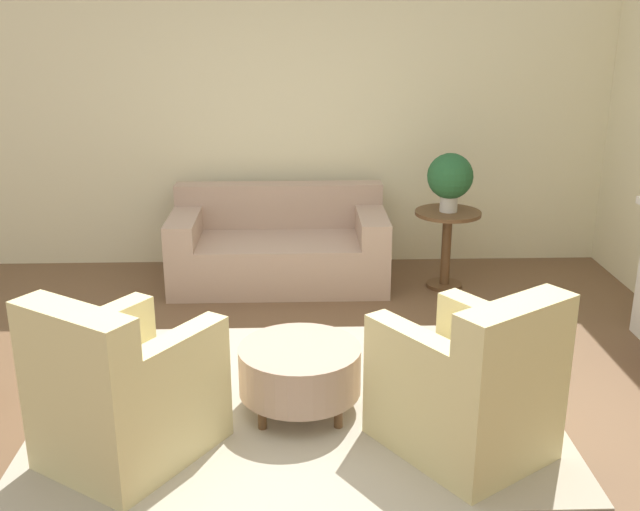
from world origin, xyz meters
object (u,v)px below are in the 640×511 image
armchair_left (124,395)px  armchair_right (470,389)px  side_table (447,236)px  couch (280,248)px  ottoman_table (301,369)px  potted_plant_on_side_table (451,178)px

armchair_left → armchair_right: size_ratio=1.00×
armchair_right → side_table: 2.51m
couch → armchair_right: size_ratio=1.70×
armchair_right → couch: bearing=111.5°
ottoman_table → side_table: size_ratio=1.07×
armchair_right → ottoman_table: bearing=152.8°
couch → potted_plant_on_side_table: potted_plant_on_side_table is taller
couch → ottoman_table: 2.21m
armchair_right → side_table: armchair_right is taller
armchair_right → ottoman_table: armchair_right is taller
ottoman_table → potted_plant_on_side_table: 2.48m
side_table → potted_plant_on_side_table: size_ratio=1.37×
armchair_left → side_table: bearing=48.9°
armchair_left → armchair_right: same height
couch → potted_plant_on_side_table: (1.41, -0.18, 0.65)m
armchair_right → potted_plant_on_side_table: 2.58m
armchair_left → armchair_right: (1.81, 0.00, 0.00)m
armchair_left → ottoman_table: size_ratio=1.49×
side_table → couch: bearing=172.7°
couch → side_table: couch is taller
couch → armchair_right: armchair_right is taller
couch → potted_plant_on_side_table: size_ratio=3.75×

